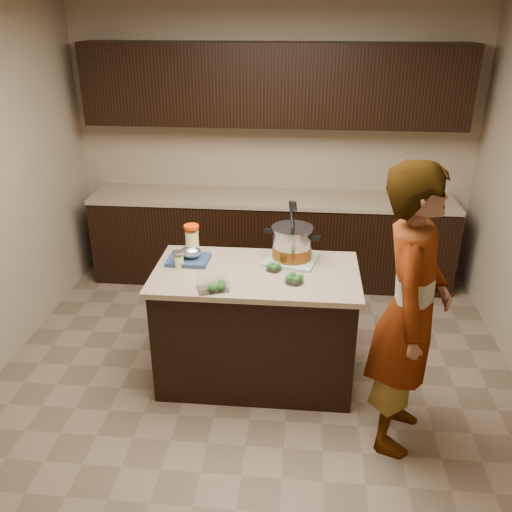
{
  "coord_description": "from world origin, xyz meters",
  "views": [
    {
      "loc": [
        0.32,
        -3.43,
        2.59
      ],
      "look_at": [
        0.0,
        0.0,
        1.02
      ],
      "focal_mm": 38.0,
      "sensor_mm": 36.0,
      "label": 1
    }
  ],
  "objects": [
    {
      "name": "stock_pot",
      "position": [
        0.24,
        0.22,
        1.02
      ],
      "size": [
        0.42,
        0.38,
        0.43
      ],
      "rotation": [
        0.0,
        0.0,
        -0.3
      ],
      "color": "#B7B7BC",
      "rests_on": "dish_towel"
    },
    {
      "name": "mason_jar",
      "position": [
        -0.56,
        0.03,
        0.96
      ],
      "size": [
        0.1,
        0.1,
        0.13
      ],
      "rotation": [
        0.0,
        0.0,
        0.42
      ],
      "color": "#E8E88E",
      "rests_on": "island"
    },
    {
      "name": "island",
      "position": [
        0.0,
        0.0,
        0.45
      ],
      "size": [
        1.46,
        0.81,
        0.9
      ],
      "color": "black",
      "rests_on": "ground"
    },
    {
      "name": "room_shell",
      "position": [
        0.0,
        0.0,
        1.71
      ],
      "size": [
        4.04,
        4.04,
        2.72
      ],
      "color": "tan",
      "rests_on": "ground"
    },
    {
      "name": "blue_tray",
      "position": [
        -0.5,
        0.12,
        0.94
      ],
      "size": [
        0.3,
        0.25,
        0.11
      ],
      "rotation": [
        0.0,
        0.0,
        -0.03
      ],
      "color": "navy",
      "rests_on": "island"
    },
    {
      "name": "dish_towel",
      "position": [
        0.24,
        0.22,
        0.91
      ],
      "size": [
        0.43,
        0.43,
        0.02
      ],
      "primitive_type": "cube",
      "rotation": [
        0.0,
        0.0,
        -0.22
      ],
      "color": "#5A8761",
      "rests_on": "island"
    },
    {
      "name": "person",
      "position": [
        0.98,
        -0.54,
        0.93
      ],
      "size": [
        0.62,
        0.78,
        1.86
      ],
      "primitive_type": "imported",
      "rotation": [
        0.0,
        0.0,
        1.29
      ],
      "color": "gray",
      "rests_on": "ground"
    },
    {
      "name": "lemonade_pitcher",
      "position": [
        -0.49,
        0.16,
        1.02
      ],
      "size": [
        0.13,
        0.13,
        0.27
      ],
      "rotation": [
        0.0,
        0.0,
        -0.2
      ],
      "color": "#E8E88E",
      "rests_on": "island"
    },
    {
      "name": "back_cabinets",
      "position": [
        0.0,
        1.74,
        0.94
      ],
      "size": [
        3.6,
        0.63,
        2.33
      ],
      "color": "black",
      "rests_on": "ground"
    },
    {
      "name": "ground_plane",
      "position": [
        0.0,
        0.0,
        0.0
      ],
      "size": [
        4.0,
        4.0,
        0.0
      ],
      "primitive_type": "plane",
      "color": "brown",
      "rests_on": "ground"
    },
    {
      "name": "broccoli_tub_left",
      "position": [
        0.12,
        0.03,
        0.92
      ],
      "size": [
        0.12,
        0.12,
        0.05
      ],
      "rotation": [
        0.0,
        0.0,
        -0.13
      ],
      "color": "silver",
      "rests_on": "island"
    },
    {
      "name": "broccoli_tub_rect",
      "position": [
        -0.26,
        -0.3,
        0.93
      ],
      "size": [
        0.24,
        0.21,
        0.07
      ],
      "rotation": [
        0.0,
        0.0,
        0.37
      ],
      "color": "silver",
      "rests_on": "island"
    },
    {
      "name": "broccoli_tub_right",
      "position": [
        0.27,
        -0.15,
        0.93
      ],
      "size": [
        0.13,
        0.13,
        0.06
      ],
      "rotation": [
        0.0,
        0.0,
        0.03
      ],
      "color": "silver",
      "rests_on": "island"
    }
  ]
}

